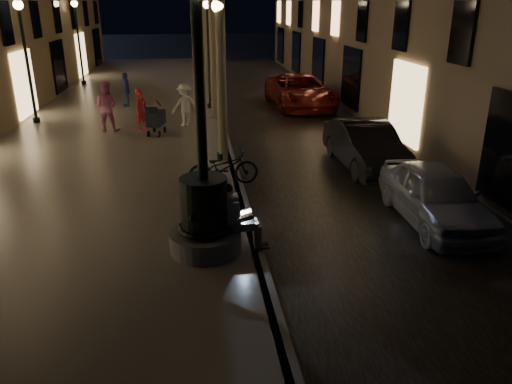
{
  "coord_description": "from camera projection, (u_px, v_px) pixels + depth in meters",
  "views": [
    {
      "loc": [
        -1.15,
        -6.81,
        4.77
      ],
      "look_at": [
        0.12,
        3.0,
        0.98
      ],
      "focal_mm": 35.0,
      "sensor_mm": 36.0,
      "label": 1
    }
  ],
  "objects": [
    {
      "name": "pedestrian_red",
      "position": [
        141.0,
        110.0,
        18.69
      ],
      "size": [
        0.63,
        0.68,
        1.55
      ],
      "primitive_type": "imported",
      "rotation": [
        0.0,
        0.0,
        0.94
      ],
      "color": "red",
      "rests_on": "promenade"
    },
    {
      "name": "seated_man_laptop",
      "position": [
        236.0,
        215.0,
        9.63
      ],
      "size": [
        0.99,
        0.34,
        1.36
      ],
      "color": "gray",
      "rests_on": "promenade"
    },
    {
      "name": "car_second",
      "position": [
        366.0,
        146.0,
        15.02
      ],
      "size": [
        1.57,
        4.29,
        1.4
      ],
      "primitive_type": "imported",
      "rotation": [
        0.0,
        0.0,
        0.02
      ],
      "color": "black",
      "rests_on": "ground"
    },
    {
      "name": "ground",
      "position": [
        218.0,
        117.0,
        22.04
      ],
      "size": [
        120.0,
        120.0,
        0.0
      ],
      "primitive_type": "plane",
      "color": "black",
      "rests_on": "ground"
    },
    {
      "name": "cobble_lane",
      "position": [
        285.0,
        115.0,
        22.4
      ],
      "size": [
        6.0,
        45.0,
        0.02
      ],
      "primitive_type": "cube",
      "color": "black",
      "rests_on": "ground"
    },
    {
      "name": "fountain_lamppost",
      "position": [
        204.0,
        202.0,
        9.45
      ],
      "size": [
        1.4,
        1.4,
        5.21
      ],
      "color": "#59595B",
      "rests_on": "promenade"
    },
    {
      "name": "pedestrian_pink",
      "position": [
        106.0,
        106.0,
        18.47
      ],
      "size": [
        1.02,
        0.86,
        1.87
      ],
      "primitive_type": "imported",
      "rotation": [
        0.0,
        0.0,
        2.96
      ],
      "color": "#C06596",
      "rests_on": "promenade"
    },
    {
      "name": "lamp_left_c",
      "position": [
        77.0,
        30.0,
        28.33
      ],
      "size": [
        0.36,
        0.36,
        4.81
      ],
      "color": "black",
      "rests_on": "promenade"
    },
    {
      "name": "lamp_curb_b",
      "position": [
        208.0,
        39.0,
        21.77
      ],
      "size": [
        0.36,
        0.36,
        4.81
      ],
      "color": "black",
      "rests_on": "promenade"
    },
    {
      "name": "pedestrian_white",
      "position": [
        185.0,
        105.0,
        19.32
      ],
      "size": [
        1.21,
        0.97,
        1.64
      ],
      "primitive_type": "imported",
      "rotation": [
        0.0,
        0.0,
        3.54
      ],
      "color": "silver",
      "rests_on": "promenade"
    },
    {
      "name": "car_third",
      "position": [
        300.0,
        91.0,
        23.68
      ],
      "size": [
        2.81,
        5.67,
        1.54
      ],
      "primitive_type": "imported",
      "rotation": [
        0.0,
        0.0,
        0.04
      ],
      "color": "maroon",
      "rests_on": "ground"
    },
    {
      "name": "pedestrian_blue",
      "position": [
        126.0,
        90.0,
        22.92
      ],
      "size": [
        0.47,
        0.94,
        1.55
      ],
      "primitive_type": "imported",
      "rotation": [
        0.0,
        0.0,
        4.82
      ],
      "color": "#283794",
      "rests_on": "promenade"
    },
    {
      "name": "bicycle",
      "position": [
        223.0,
        167.0,
        13.09
      ],
      "size": [
        1.93,
        0.88,
        0.98
      ],
      "primitive_type": "imported",
      "rotation": [
        0.0,
        0.0,
        1.7
      ],
      "color": "black",
      "rests_on": "promenade"
    },
    {
      "name": "car_front",
      "position": [
        435.0,
        195.0,
        11.31
      ],
      "size": [
        1.64,
        3.91,
        1.32
      ],
      "primitive_type": "imported",
      "rotation": [
        0.0,
        0.0,
        -0.02
      ],
      "color": "#B3B5BB",
      "rests_on": "ground"
    },
    {
      "name": "lamp_curb_d",
      "position": [
        200.0,
        24.0,
        36.59
      ],
      "size": [
        0.36,
        0.36,
        4.81
      ],
      "color": "black",
      "rests_on": "promenade"
    },
    {
      "name": "stroller",
      "position": [
        156.0,
        118.0,
        18.04
      ],
      "size": [
        0.7,
        1.21,
        1.22
      ],
      "rotation": [
        0.0,
        0.0,
        -0.26
      ],
      "color": "black",
      "rests_on": "promenade"
    },
    {
      "name": "promenade",
      "position": [
        126.0,
        117.0,
        21.52
      ],
      "size": [
        8.0,
        45.0,
        0.2
      ],
      "primitive_type": "cube",
      "color": "slate",
      "rests_on": "ground"
    },
    {
      "name": "lamp_curb_a",
      "position": [
        219.0,
        58.0,
        14.36
      ],
      "size": [
        0.36,
        0.36,
        4.81
      ],
      "color": "black",
      "rests_on": "promenade"
    },
    {
      "name": "lamp_curb_c",
      "position": [
        203.0,
        29.0,
        29.18
      ],
      "size": [
        0.36,
        0.36,
        4.81
      ],
      "color": "black",
      "rests_on": "promenade"
    },
    {
      "name": "lamp_left_b",
      "position": [
        24.0,
        44.0,
        19.07
      ],
      "size": [
        0.36,
        0.36,
        4.81
      ],
      "color": "black",
      "rests_on": "promenade"
    },
    {
      "name": "curb_strip",
      "position": [
        218.0,
        114.0,
        22.0
      ],
      "size": [
        0.25,
        45.0,
        0.2
      ],
      "primitive_type": "cube",
      "color": "#59595B",
      "rests_on": "ground"
    }
  ]
}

